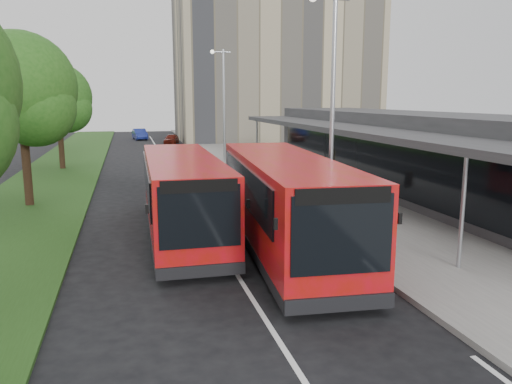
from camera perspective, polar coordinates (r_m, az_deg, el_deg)
ground at (r=15.22m, az=-3.53°, el=-7.33°), size 120.00×120.00×0.00m
pavement at (r=35.61m, az=-0.15°, el=3.20°), size 5.00×80.00×0.15m
grass_verge at (r=34.81m, az=-21.39°, el=2.25°), size 5.00×80.00×0.10m
lane_centre_line at (r=29.72m, az=-9.02°, el=1.45°), size 0.12×70.00×0.01m
kerb_dashes at (r=34.09m, az=-4.14°, el=2.72°), size 0.12×56.00×0.01m
office_block at (r=58.81m, az=2.20°, el=14.84°), size 22.00×12.00×18.00m
station_building at (r=26.17m, az=16.93°, el=4.38°), size 7.70×26.00×4.00m
tree_mid at (r=23.68m, az=-25.33°, el=10.02°), size 4.67×4.67×7.50m
tree_far at (r=35.54m, az=-21.70°, el=9.59°), size 4.37×4.37×6.96m
lamp_post_near at (r=17.60m, az=8.51°, el=10.62°), size 1.44×0.28×8.00m
lamp_post_far at (r=36.86m, az=-3.82°, el=10.67°), size 1.44×0.28×8.00m
bus_main at (r=15.41m, az=3.33°, el=-1.31°), size 3.40×10.51×2.93m
bus_second at (r=17.29m, az=-8.41°, el=-0.41°), size 2.65×9.76×2.75m
litter_bin at (r=24.73m, az=4.97°, el=0.94°), size 0.44×0.44×0.78m
bollard at (r=34.60m, az=-1.11°, el=3.90°), size 0.19×0.19×0.95m
car_near at (r=53.06m, az=-9.65°, el=6.01°), size 2.01×3.35×1.07m
car_far at (r=59.57m, az=-13.14°, el=6.46°), size 1.80×3.93×1.25m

